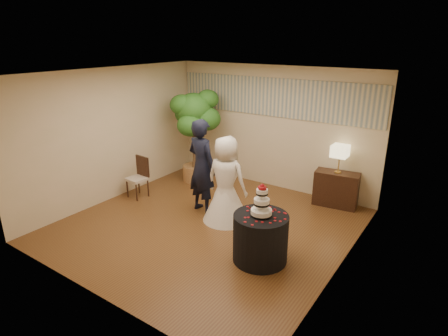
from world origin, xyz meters
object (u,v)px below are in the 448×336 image
Objects in this scene: ficus_tree at (194,136)px; side_chair at (137,178)px; groom at (202,166)px; cake_table at (260,238)px; table_lamp at (339,159)px; bride at (226,179)px; console at (336,189)px; wedding_cake at (262,200)px.

side_chair is (-0.42, -1.52, -0.68)m from ficus_tree.
ficus_tree reaches higher than groom.
ficus_tree is 2.52× the size of side_chair.
table_lamp is at bearing 83.70° from cake_table.
table_lamp is at bearing -133.04° from bride.
cake_table reaches higher than console.
bride reaches higher than wedding_cake.
table_lamp is 3.39m from ficus_tree.
groom is 2.14m from cake_table.
bride reaches higher than table_lamp.
groom reaches higher than cake_table.
table_lamp is at bearing 83.70° from wedding_cake.
cake_table is at bearing 163.78° from groom.
groom is 1.74m from ficus_tree.
table_lamp is at bearing 0.00° from console.
wedding_cake is at bearing -6.10° from side_chair.
cake_table is at bearing -96.30° from table_lamp.
bride is 2.27m from ficus_tree.
groom is 2.22× the size of cake_table.
table_lamp reaches higher than side_chair.
bride reaches higher than cake_table.
side_chair is (-3.76, -2.04, -0.58)m from table_lamp.
groom is at bearing 153.64° from cake_table.
groom is 3.29× the size of table_lamp.
groom is at bearing -140.38° from table_lamp.
ficus_tree is at bearing 144.53° from cake_table.
wedding_cake reaches higher than cake_table.
ficus_tree reaches higher than bride.
table_lamp is at bearing 8.94° from ficus_tree.
table_lamp is 4.32m from side_chair.
groom is 2.16× the size of console.
cake_table is (1.85, -0.92, -0.56)m from groom.
groom is 0.64m from bride.
bride is 2.28m from side_chair.
groom reaches higher than table_lamp.
console is 3.47m from ficus_tree.
bride is 1.89× the size of console.
cake_table is 0.95× the size of side_chair.
groom is 2.79m from table_lamp.
bride is 2.88× the size of table_lamp.
bride is (0.62, -0.07, -0.12)m from groom.
ficus_tree is at bearing 144.53° from wedding_cake.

